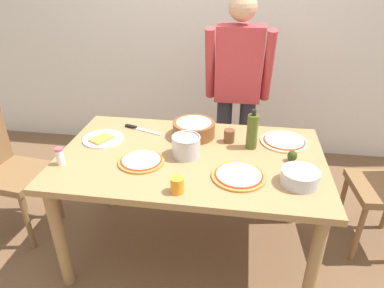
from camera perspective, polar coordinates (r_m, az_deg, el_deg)
name	(u,v)px	position (r m, az deg, el deg)	size (l,w,h in m)	color
ground	(191,248)	(2.56, -0.17, -16.74)	(8.00, 8.00, 0.00)	brown
wall_back	(217,20)	(3.43, 4.09, 19.71)	(5.60, 0.10, 2.60)	silver
dining_table	(191,168)	(2.14, -0.20, -3.96)	(1.60, 0.96, 0.76)	#A37A4C
person_cook	(237,88)	(2.69, 7.52, 9.16)	(0.49, 0.25, 1.62)	#2D2D38
chair_wooden_left	(4,166)	(2.74, -28.62, -3.14)	(0.44, 0.44, 0.95)	brown
pizza_raw_on_board	(284,141)	(2.31, 14.96, 0.46)	(0.30, 0.30, 0.02)	beige
pizza_cooked_on_tray	(239,176)	(1.90, 7.71, -5.18)	(0.30, 0.30, 0.02)	#C67A33
pizza_second_cooked	(141,161)	(2.04, -8.37, -2.74)	(0.27, 0.27, 0.02)	#C67A33
plate_with_slice	(103,139)	(2.33, -14.52, 0.83)	(0.26, 0.26, 0.02)	white
popcorn_bowl	(194,128)	(2.29, 0.31, 2.74)	(0.28, 0.28, 0.11)	brown
mixing_bowl_steel	(300,177)	(1.90, 17.38, -5.25)	(0.20, 0.20, 0.08)	#B7B7BC
olive_oil_bottle	(252,131)	(2.15, 9.93, 2.09)	(0.07, 0.07, 0.26)	#47561E
steel_pot	(186,146)	(2.05, -0.98, -0.32)	(0.17, 0.17, 0.13)	#B7B7BC
cup_orange	(177,185)	(1.75, -2.45, -6.79)	(0.07, 0.07, 0.09)	orange
cup_small_brown	(229,136)	(2.23, 6.17, 1.34)	(0.07, 0.07, 0.09)	brown
salt_shaker	(60,156)	(2.11, -20.97, -1.91)	(0.04, 0.04, 0.11)	white
chef_knife	(139,129)	(2.43, -8.81, 2.52)	(0.28, 0.12, 0.02)	silver
avocado	(292,156)	(2.10, 16.23, -1.89)	(0.06, 0.06, 0.07)	#2D4219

